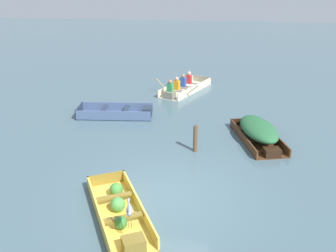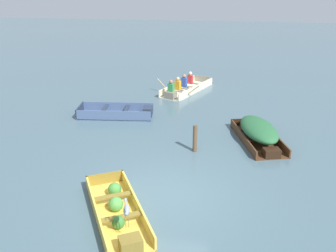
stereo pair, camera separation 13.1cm
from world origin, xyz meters
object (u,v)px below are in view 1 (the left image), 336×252
at_px(dinghy_yellow_foreground, 120,211).
at_px(heron_on_dinghy, 129,210).
at_px(mooring_post, 195,138).
at_px(rowboat_cream_with_crew, 183,88).
at_px(skiff_slate_blue_mid_moored, 119,113).
at_px(skiff_dark_varnish_near_moored, 259,131).

bearing_deg(dinghy_yellow_foreground, heron_on_dinghy, -62.40).
distance_m(heron_on_dinghy, mooring_post, 4.93).
bearing_deg(rowboat_cream_with_crew, mooring_post, -81.36).
relative_size(dinghy_yellow_foreground, rowboat_cream_with_crew, 0.88).
height_order(rowboat_cream_with_crew, mooring_post, mooring_post).
bearing_deg(skiff_slate_blue_mid_moored, dinghy_yellow_foreground, -75.35).
relative_size(heron_on_dinghy, mooring_post, 0.90).
distance_m(skiff_dark_varnish_near_moored, rowboat_cream_with_crew, 6.39).
height_order(skiff_slate_blue_mid_moored, rowboat_cream_with_crew, rowboat_cream_with_crew).
xyz_separation_m(skiff_dark_varnish_near_moored, skiff_slate_blue_mid_moored, (-5.51, 1.80, -0.25)).
bearing_deg(skiff_dark_varnish_near_moored, heron_on_dinghy, -118.94).
height_order(skiff_dark_varnish_near_moored, mooring_post, mooring_post).
relative_size(rowboat_cream_with_crew, heron_on_dinghy, 4.40).
xyz_separation_m(dinghy_yellow_foreground, skiff_slate_blue_mid_moored, (-1.77, 6.77, -0.01)).
distance_m(skiff_slate_blue_mid_moored, mooring_post, 4.45).
bearing_deg(skiff_slate_blue_mid_moored, rowboat_cream_with_crew, 57.93).
xyz_separation_m(rowboat_cream_with_crew, heron_on_dinghy, (-0.09, -11.44, 0.64)).
bearing_deg(mooring_post, skiff_slate_blue_mid_moored, 139.12).
bearing_deg(heron_on_dinghy, mooring_post, 76.99).
bearing_deg(skiff_slate_blue_mid_moored, mooring_post, -40.88).
relative_size(dinghy_yellow_foreground, skiff_dark_varnish_near_moored, 1.04).
bearing_deg(dinghy_yellow_foreground, skiff_dark_varnish_near_moored, 53.04).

